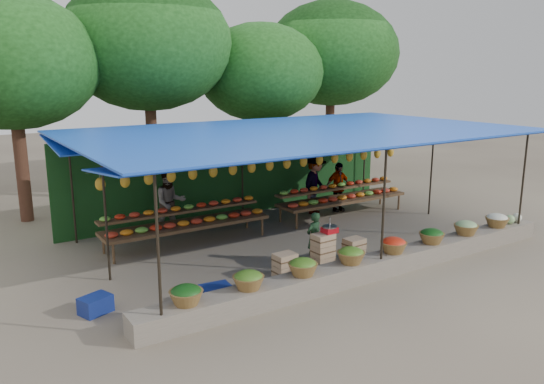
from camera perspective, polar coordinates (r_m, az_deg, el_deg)
ground at (r=13.53m, az=2.96°, el=-5.26°), size 60.00×60.00×0.00m
stone_curb at (r=11.47m, az=11.08°, el=-7.80°), size 10.60×0.55×0.40m
stall_canopy at (r=13.01m, az=2.93°, el=6.10°), size 10.80×6.60×2.82m
produce_baskets at (r=11.29m, az=10.79°, el=-6.17°), size 8.98×0.58×0.34m
netting_backdrop at (r=15.80m, az=-3.67°, el=2.04°), size 10.60×0.06×2.50m
tree_row at (r=18.38m, az=-7.03°, el=14.29°), size 16.51×5.50×7.12m
fruit_table_left at (r=13.30m, az=-9.23°, el=-3.00°), size 4.21×0.95×0.93m
fruit_table_right at (r=15.89m, az=7.50°, el=-0.36°), size 4.21×0.95×0.93m
crate_counter at (r=11.67m, az=5.38°, el=-6.68°), size 2.37×0.36×0.77m
weighing_scale at (r=11.62m, az=6.22°, el=-3.97°), size 0.32×0.32×0.34m
vendor_seated at (r=11.91m, az=4.52°, el=-4.89°), size 0.47×0.36×1.15m
customer_left at (r=14.10m, az=-10.89°, el=-1.12°), size 0.90×0.74×1.71m
customer_mid at (r=15.92m, az=4.68°, el=0.85°), size 1.35×1.17×1.82m
customer_right at (r=16.34m, az=7.10°, el=0.55°), size 0.91×0.44×1.51m
blue_crate_front at (r=10.07m, az=-6.07°, el=-10.83°), size 0.58×0.45×0.33m
blue_crate_back at (r=10.10m, az=-18.45°, el=-11.43°), size 0.62×0.54×0.32m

